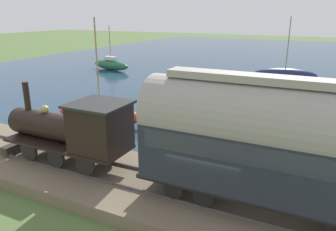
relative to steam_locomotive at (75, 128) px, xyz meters
name	(u,v)px	position (x,y,z in m)	size (l,w,h in m)	color
ground_plane	(210,211)	(-0.03, -6.18, -2.24)	(200.00, 200.00, 0.00)	#516B38
harbor_water	(305,62)	(42.68, -6.18, -2.24)	(80.00, 80.00, 0.01)	navy
rail_embankment	(210,204)	(0.00, -6.18, -1.98)	(4.77, 56.00, 0.64)	#756651
steam_locomotive	(75,128)	(0.00, 0.00, 0.00)	(2.15, 6.37, 3.38)	black
passenger_coach	(276,141)	(0.00, -8.25, 0.87)	(2.42, 9.16, 4.53)	black
sailboat_red	(100,113)	(6.26, 3.57, -1.55)	(2.23, 6.23, 6.72)	#B72D23
sailboat_green	(111,64)	(23.94, 15.42, -1.55)	(2.13, 5.97, 5.48)	#236B42
sailboat_navy	(285,75)	(25.83, -5.40, -1.50)	(2.59, 6.54, 6.60)	#192347
rowboat_off_pier	(250,137)	(7.70, -5.87, -2.08)	(1.65, 2.06, 0.31)	#B7B2A3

